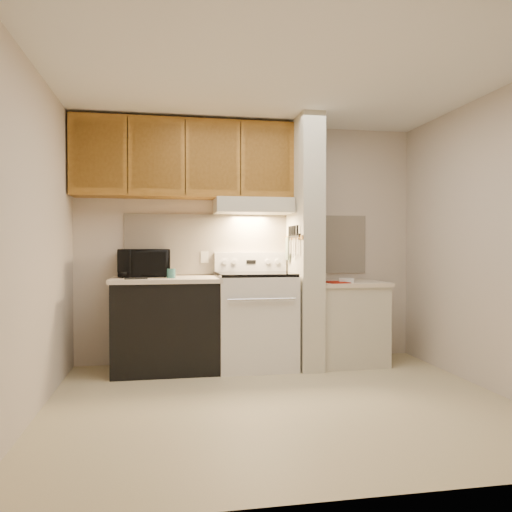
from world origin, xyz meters
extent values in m
plane|color=#C7B990|center=(0.00, 0.00, 0.00)|extent=(3.60, 3.60, 0.00)
plane|color=white|center=(0.00, 0.00, 2.50)|extent=(3.60, 3.60, 0.00)
cube|color=beige|center=(0.00, 1.50, 1.25)|extent=(3.60, 2.50, 0.02)
cube|color=beige|center=(-1.80, 0.00, 1.25)|extent=(0.02, 3.00, 2.50)
cube|color=beige|center=(1.80, 0.00, 1.25)|extent=(0.02, 3.00, 2.50)
cube|color=white|center=(0.00, 1.49, 1.24)|extent=(2.60, 0.02, 0.63)
cube|color=silver|center=(0.00, 1.16, 0.46)|extent=(0.76, 0.65, 0.92)
cube|color=black|center=(0.00, 0.84, 0.50)|extent=(0.50, 0.01, 0.30)
cylinder|color=silver|center=(0.00, 0.80, 0.72)|extent=(0.65, 0.02, 0.02)
cube|color=black|center=(0.00, 1.16, 0.94)|extent=(0.74, 0.64, 0.03)
cube|color=silver|center=(0.00, 1.44, 1.05)|extent=(0.76, 0.08, 0.20)
cube|color=black|center=(0.00, 1.40, 1.05)|extent=(0.10, 0.01, 0.04)
cylinder|color=silver|center=(-0.28, 1.40, 1.05)|extent=(0.05, 0.02, 0.05)
cylinder|color=silver|center=(-0.18, 1.40, 1.05)|extent=(0.05, 0.02, 0.05)
cylinder|color=silver|center=(0.18, 1.40, 1.05)|extent=(0.05, 0.02, 0.05)
cylinder|color=silver|center=(0.28, 1.40, 1.05)|extent=(0.05, 0.02, 0.05)
cube|color=black|center=(-0.88, 1.17, 0.43)|extent=(1.00, 0.63, 0.87)
cube|color=beige|center=(-0.88, 1.17, 0.89)|extent=(1.04, 0.67, 0.04)
cube|color=black|center=(-1.15, 0.97, 0.92)|extent=(0.21, 0.11, 0.01)
cylinder|color=#326E6C|center=(-0.83, 1.06, 0.96)|extent=(0.09, 0.09, 0.09)
cube|color=beige|center=(-0.48, 1.48, 1.10)|extent=(0.08, 0.01, 0.12)
imported|color=black|center=(-1.10, 1.31, 1.05)|extent=(0.53, 0.38, 0.28)
cube|color=beige|center=(0.51, 1.15, 1.25)|extent=(0.22, 0.70, 2.50)
cube|color=#996422|center=(0.39, 1.15, 1.30)|extent=(0.01, 0.70, 0.04)
cube|color=black|center=(0.39, 1.10, 1.32)|extent=(0.02, 0.42, 0.04)
cube|color=silver|center=(0.38, 0.93, 1.22)|extent=(0.01, 0.03, 0.16)
cylinder|color=black|center=(0.38, 0.93, 1.37)|extent=(0.02, 0.02, 0.10)
cube|color=silver|center=(0.38, 1.02, 1.21)|extent=(0.01, 0.04, 0.18)
cylinder|color=black|center=(0.38, 1.03, 1.37)|extent=(0.02, 0.02, 0.10)
cube|color=silver|center=(0.38, 1.09, 1.20)|extent=(0.01, 0.04, 0.20)
cylinder|color=black|center=(0.38, 1.10, 1.37)|extent=(0.02, 0.02, 0.10)
cube|color=silver|center=(0.38, 1.19, 1.22)|extent=(0.01, 0.04, 0.16)
cylinder|color=black|center=(0.38, 1.18, 1.37)|extent=(0.02, 0.02, 0.10)
cube|color=silver|center=(0.38, 1.26, 1.21)|extent=(0.01, 0.04, 0.18)
cylinder|color=black|center=(0.38, 1.25, 1.37)|extent=(0.02, 0.02, 0.10)
cube|color=slate|center=(0.38, 1.32, 1.19)|extent=(0.03, 0.10, 0.24)
cube|color=beige|center=(0.97, 1.15, 0.40)|extent=(0.70, 0.60, 0.81)
cube|color=beige|center=(0.97, 1.15, 0.83)|extent=(0.74, 0.64, 0.04)
cube|color=#98180A|center=(0.79, 1.00, 0.85)|extent=(0.24, 0.30, 0.01)
cube|color=white|center=(0.92, 1.05, 0.87)|extent=(0.17, 0.14, 0.04)
cube|color=beige|center=(0.00, 1.28, 1.62)|extent=(0.78, 0.44, 0.15)
cube|color=beige|center=(0.00, 1.07, 1.58)|extent=(0.78, 0.04, 0.06)
cube|color=#996422|center=(-0.69, 1.32, 2.08)|extent=(2.18, 0.33, 0.77)
cube|color=#996422|center=(-1.51, 1.17, 2.08)|extent=(0.46, 0.01, 0.63)
cube|color=black|center=(-1.23, 1.16, 2.08)|extent=(0.01, 0.01, 0.73)
cube|color=#996422|center=(-0.96, 1.17, 2.08)|extent=(0.46, 0.01, 0.63)
cube|color=black|center=(-0.69, 1.16, 2.08)|extent=(0.01, 0.01, 0.73)
cube|color=#996422|center=(-0.42, 1.17, 2.08)|extent=(0.46, 0.01, 0.63)
cube|color=black|center=(-0.14, 1.16, 2.08)|extent=(0.01, 0.01, 0.73)
cube|color=#996422|center=(0.13, 1.17, 2.08)|extent=(0.46, 0.01, 0.63)
camera|label=1|loc=(-0.88, -3.75, 1.22)|focal=35.00mm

